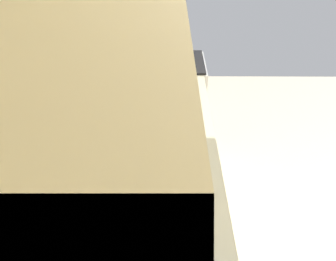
{
  "coord_description": "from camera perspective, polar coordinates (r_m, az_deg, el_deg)",
  "views": [
    {
      "loc": [
        -1.38,
        1.31,
        2.19
      ],
      "look_at": [
        -0.18,
        1.32,
        1.4
      ],
      "focal_mm": 37.69,
      "sensor_mm": 36.0,
      "label": 1
    }
  ],
  "objects": [
    {
      "name": "wall_back",
      "position": [
        1.65,
        -12.27,
        2.64
      ],
      "size": [
        4.41,
        0.12,
        2.75
      ],
      "primitive_type": "cube",
      "color": "#E1C985",
      "rests_on": "ground_plane"
    },
    {
      "name": "upper_cabinets",
      "position": [
        1.13,
        -7.08,
        13.0
      ],
      "size": [
        2.22,
        0.31,
        0.64
      ],
      "color": "beige"
    },
    {
      "name": "bowl",
      "position": [
        1.93,
        1.03,
        -7.88
      ],
      "size": [
        0.18,
        0.18,
        0.06
      ],
      "color": "silver",
      "rests_on": "counter_run"
    },
    {
      "name": "oven_range",
      "position": [
        3.6,
        0.62,
        4.53
      ],
      "size": [
        0.6,
        0.65,
        1.08
      ],
      "color": "#B7BABF",
      "rests_on": "ground_plane"
    }
  ]
}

